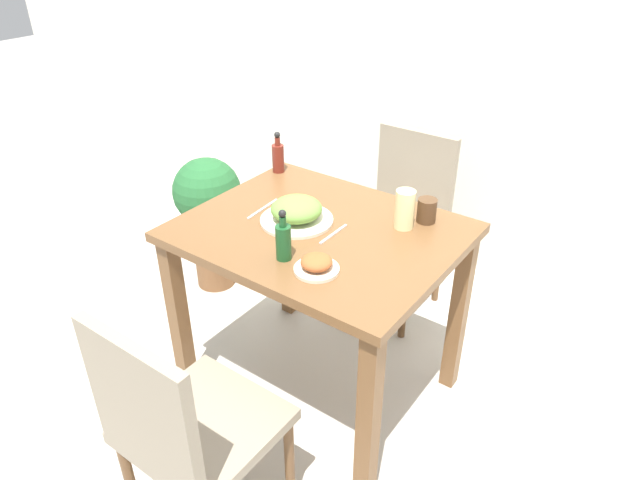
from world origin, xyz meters
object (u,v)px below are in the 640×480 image
object	(u,v)px
chair_near	(182,425)
side_plate	(317,265)
food_plate	(297,211)
condiment_bottle	(278,157)
sauce_bottle	(283,240)
potted_plant_left	(209,208)
chair_far	(402,214)
juice_glass	(405,209)
drink_cup	(427,210)

from	to	relation	value
chair_near	side_plate	bearing A→B (deg)	-100.22
food_plate	condiment_bottle	world-z (taller)	condiment_bottle
chair_near	sauce_bottle	bearing A→B (deg)	-86.15
food_plate	sauce_bottle	xyz separation A→B (m)	(0.12, -0.22, 0.03)
food_plate	condiment_bottle	bearing A→B (deg)	137.73
condiment_bottle	potted_plant_left	xyz separation A→B (m)	(-0.47, -0.00, -0.39)
food_plate	chair_near	bearing A→B (deg)	-78.24
chair_near	food_plate	distance (m)	0.83
side_plate	condiment_bottle	world-z (taller)	condiment_bottle
potted_plant_left	chair_far	bearing A→B (deg)	27.84
food_plate	juice_glass	distance (m)	0.39
food_plate	potted_plant_left	xyz separation A→B (m)	(-0.81, 0.31, -0.36)
chair_far	potted_plant_left	distance (m)	0.97
chair_far	chair_near	bearing A→B (deg)	-85.70
chair_far	food_plate	bearing A→B (deg)	-93.20
food_plate	sauce_bottle	size ratio (longest dim) A/B	1.49
chair_far	food_plate	size ratio (longest dim) A/B	3.27
sauce_bottle	condiment_bottle	xyz separation A→B (m)	(-0.46, 0.53, 0.00)
chair_near	juice_glass	distance (m)	1.03
condiment_bottle	juice_glass	bearing A→B (deg)	-9.79
chair_near	sauce_bottle	distance (m)	0.64
juice_glass	potted_plant_left	bearing A→B (deg)	174.24
chair_near	food_plate	world-z (taller)	chair_near
food_plate	juice_glass	bearing A→B (deg)	29.80
chair_near	chair_far	bearing A→B (deg)	-85.70
chair_near	sauce_bottle	world-z (taller)	sauce_bottle
side_plate	juice_glass	distance (m)	0.43
food_plate	side_plate	xyz separation A→B (m)	(0.25, -0.22, -0.02)
food_plate	condiment_bottle	xyz separation A→B (m)	(-0.34, 0.31, 0.03)
chair_near	food_plate	xyz separation A→B (m)	(-0.16, 0.75, 0.33)
chair_near	juice_glass	size ratio (longest dim) A/B	6.12
chair_far	sauce_bottle	world-z (taller)	sauce_bottle
juice_glass	condiment_bottle	distance (m)	0.69
drink_cup	chair_near	bearing A→B (deg)	-102.48
chair_near	food_plate	bearing A→B (deg)	-78.24
chair_far	food_plate	xyz separation A→B (m)	(-0.04, -0.76, 0.33)
sauce_bottle	potted_plant_left	size ratio (longest dim) A/B	0.25
food_plate	drink_cup	world-z (taller)	food_plate
drink_cup	potted_plant_left	world-z (taller)	drink_cup
condiment_bottle	chair_near	bearing A→B (deg)	-64.86
chair_near	sauce_bottle	xyz separation A→B (m)	(-0.04, 0.53, 0.36)
drink_cup	juice_glass	xyz separation A→B (m)	(-0.05, -0.09, 0.03)
food_plate	drink_cup	size ratio (longest dim) A/B	3.00
food_plate	potted_plant_left	world-z (taller)	food_plate
condiment_bottle	potted_plant_left	size ratio (longest dim) A/B	0.25
sauce_bottle	potted_plant_left	world-z (taller)	sauce_bottle
sauce_bottle	chair_far	bearing A→B (deg)	94.53
sauce_bottle	juice_glass	bearing A→B (deg)	62.52
food_plate	potted_plant_left	size ratio (longest dim) A/B	0.37
potted_plant_left	sauce_bottle	bearing A→B (deg)	-29.70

